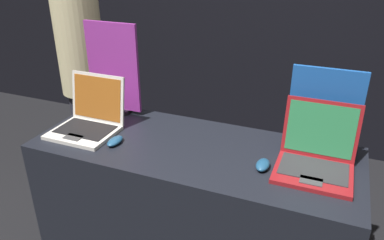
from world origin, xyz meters
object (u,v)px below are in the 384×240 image
(laptop_front, at_px, (89,119))
(person_bystander, at_px, (85,83))
(promo_stand_front, at_px, (113,70))
(laptop_back, at_px, (316,155))
(promo_stand_back, at_px, (324,112))
(mouse_back, at_px, (263,165))
(mouse_front, at_px, (115,141))

(laptop_front, bearing_deg, person_bystander, 129.02)
(promo_stand_front, bearing_deg, person_bystander, 146.56)
(promo_stand_front, xyz_separation_m, laptop_back, (1.20, -0.21, -0.19))
(laptop_front, xyz_separation_m, promo_stand_back, (1.20, 0.26, 0.13))
(laptop_back, bearing_deg, promo_stand_back, 90.00)
(promo_stand_front, height_order, mouse_back, promo_stand_front)
(mouse_front, height_order, promo_stand_front, promo_stand_front)
(mouse_back, xyz_separation_m, person_bystander, (-1.45, 0.62, 0.00))
(mouse_front, xyz_separation_m, person_bystander, (-0.70, 0.68, 0.00))
(promo_stand_front, distance_m, person_bystander, 0.62)
(promo_stand_back, relative_size, person_bystander, 0.25)
(mouse_back, height_order, promo_stand_back, promo_stand_back)
(mouse_front, xyz_separation_m, promo_stand_front, (-0.22, 0.36, 0.25))
(mouse_front, bearing_deg, laptop_front, 157.99)
(laptop_front, relative_size, promo_stand_front, 0.62)
(mouse_back, distance_m, promo_stand_back, 0.41)
(mouse_front, bearing_deg, mouse_back, 4.24)
(laptop_front, xyz_separation_m, person_bystander, (-0.48, 0.59, -0.05))
(promo_stand_back, bearing_deg, person_bystander, 168.79)
(person_bystander, bearing_deg, promo_stand_back, -11.21)
(mouse_front, relative_size, promo_stand_back, 0.27)
(promo_stand_back, bearing_deg, mouse_back, -127.23)
(laptop_front, distance_m, promo_stand_front, 0.34)
(person_bystander, bearing_deg, promo_stand_front, -33.44)
(laptop_front, distance_m, mouse_front, 0.24)
(mouse_front, height_order, promo_stand_back, promo_stand_back)
(laptop_front, bearing_deg, promo_stand_back, 12.13)
(laptop_back, height_order, promo_stand_back, promo_stand_back)
(laptop_front, xyz_separation_m, mouse_front, (0.22, -0.09, -0.05))
(promo_stand_front, height_order, promo_stand_back, promo_stand_front)
(mouse_front, relative_size, laptop_back, 0.34)
(laptop_back, distance_m, promo_stand_back, 0.24)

